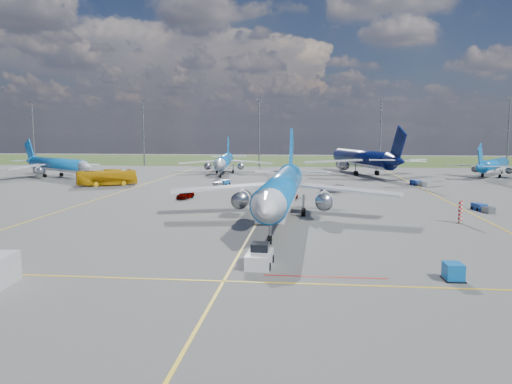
# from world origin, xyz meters

# --- Properties ---
(ground) EXTENTS (400.00, 400.00, 0.00)m
(ground) POSITION_xyz_m (0.00, 0.00, 0.00)
(ground) COLOR #51514F
(ground) RESTS_ON ground
(grass_strip) EXTENTS (400.00, 80.00, 0.01)m
(grass_strip) POSITION_xyz_m (0.00, 150.00, 0.00)
(grass_strip) COLOR #2D4719
(grass_strip) RESTS_ON ground
(taxiway_lines) EXTENTS (60.25, 160.00, 0.02)m
(taxiway_lines) POSITION_xyz_m (0.17, 27.70, 0.01)
(taxiway_lines) COLOR yellow
(taxiway_lines) RESTS_ON ground
(floodlight_masts) EXTENTS (202.20, 0.50, 22.70)m
(floodlight_masts) POSITION_xyz_m (10.00, 110.00, 12.56)
(floodlight_masts) COLOR slate
(floodlight_masts) RESTS_ON ground
(warning_post) EXTENTS (0.50, 0.50, 3.00)m
(warning_post) POSITION_xyz_m (26.00, 8.00, 1.50)
(warning_post) COLOR red
(warning_post) RESTS_ON ground
(bg_jet_nw) EXTENTS (45.52, 43.55, 9.49)m
(bg_jet_nw) POSITION_xyz_m (-57.85, 64.65, 0.00)
(bg_jet_nw) COLOR blue
(bg_jet_nw) RESTS_ON ground
(bg_jet_nnw) EXTENTS (31.94, 40.12, 9.89)m
(bg_jet_nnw) POSITION_xyz_m (-16.95, 80.53, 0.00)
(bg_jet_nnw) COLOR blue
(bg_jet_nnw) RESTS_ON ground
(bg_jet_n) EXTENTS (49.60, 57.31, 12.74)m
(bg_jet_n) POSITION_xyz_m (21.25, 81.90, 0.00)
(bg_jet_n) COLOR #081144
(bg_jet_n) RESTS_ON ground
(bg_jet_ne) EXTENTS (38.98, 41.62, 8.72)m
(bg_jet_ne) POSITION_xyz_m (54.89, 78.81, 0.00)
(bg_jet_ne) COLOR blue
(bg_jet_ne) RESTS_ON ground
(main_airliner) EXTENTS (35.78, 46.23, 11.85)m
(main_airliner) POSITION_xyz_m (3.05, 8.34, 0.00)
(main_airliner) COLOR blue
(main_airliner) RESTS_ON ground
(pushback_tug) EXTENTS (2.23, 5.69, 1.92)m
(pushback_tug) POSITION_xyz_m (2.37, -15.14, 0.77)
(pushback_tug) COLOR silver
(pushback_tug) RESTS_ON ground
(uld_container) EXTENTS (1.43, 1.75, 1.36)m
(uld_container) POSITION_xyz_m (18.04, -17.76, 0.68)
(uld_container) COLOR blue
(uld_container) RESTS_ON ground
(apron_bus) EXTENTS (12.50, 8.91, 3.54)m
(apron_bus) POSITION_xyz_m (-37.14, 46.61, 1.77)
(apron_bus) COLOR #D99E0C
(apron_bus) RESTS_ON ground
(service_car_a) EXTENTS (2.70, 4.71, 1.51)m
(service_car_a) POSITION_xyz_m (-14.87, 27.31, 0.75)
(service_car_a) COLOR #999999
(service_car_a) RESTS_ON ground
(service_car_b) EXTENTS (5.72, 4.82, 1.46)m
(service_car_b) POSITION_xyz_m (2.38, 29.52, 0.73)
(service_car_b) COLOR #999999
(service_car_b) RESTS_ON ground
(service_car_c) EXTENTS (5.02, 4.66, 1.42)m
(service_car_c) POSITION_xyz_m (10.99, 39.62, 0.71)
(service_car_c) COLOR #999999
(service_car_c) RESTS_ON ground
(baggage_tug_w) EXTENTS (2.21, 4.77, 1.04)m
(baggage_tug_w) POSITION_xyz_m (32.22, 18.42, 0.49)
(baggage_tug_w) COLOR #194199
(baggage_tug_w) RESTS_ON ground
(baggage_tug_c) EXTENTS (3.10, 5.62, 1.22)m
(baggage_tug_c) POSITION_xyz_m (-12.09, 48.94, 0.57)
(baggage_tug_c) COLOR #1C5FA9
(baggage_tug_c) RESTS_ON ground
(baggage_tug_e) EXTENTS (2.92, 5.05, 1.10)m
(baggage_tug_e) POSITION_xyz_m (30.44, 53.97, 0.52)
(baggage_tug_e) COLOR #1B3CA6
(baggage_tug_e) RESTS_ON ground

